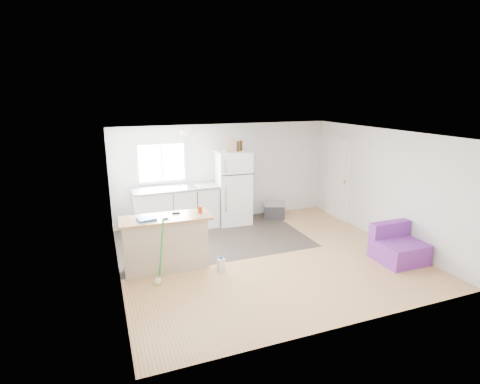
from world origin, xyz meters
name	(u,v)px	position (x,y,z in m)	size (l,w,h in m)	color
room	(267,197)	(0.00, 0.00, 1.20)	(5.51, 5.01, 2.41)	#AC7A48
vinyl_zone	(212,238)	(-0.73, 1.25, 0.00)	(4.05, 2.50, 0.00)	#302A24
window	(162,163)	(-1.55, 2.49, 1.55)	(1.18, 0.06, 0.98)	white
interior_door	(338,179)	(2.72, 1.55, 1.02)	(0.11, 0.92, 2.10)	white
ceiling_fixture	(188,132)	(-1.20, 1.20, 2.36)	(0.30, 0.30, 0.07)	white
kitchen_cabinets	(183,207)	(-1.16, 2.15, 0.52)	(2.29, 0.77, 1.31)	white
peninsula	(166,243)	(-1.92, 0.16, 0.50)	(1.63, 0.67, 0.99)	tan
refrigerator	(233,188)	(0.09, 2.11, 0.89)	(0.84, 0.80, 1.78)	white
cooler	(274,210)	(1.19, 2.06, 0.21)	(0.63, 0.53, 0.41)	#2F2F31
purple_seat	(398,248)	(2.28, -1.07, 0.25)	(0.85, 0.80, 0.69)	purple
cleaner_jug	(221,265)	(-1.03, -0.32, 0.12)	(0.15, 0.13, 0.28)	silver
mop	(159,270)	(-2.14, -0.36, 0.23)	(0.23, 0.33, 1.16)	green
red_cup	(200,210)	(-1.26, 0.17, 1.05)	(0.08, 0.08, 0.12)	#BC2D0B
blue_tray	(147,219)	(-2.23, 0.10, 1.01)	(0.30, 0.22, 0.04)	blue
tool_a	(176,213)	(-1.69, 0.28, 1.00)	(0.14, 0.05, 0.03)	black
tool_b	(165,219)	(-1.92, 0.03, 1.00)	(0.10, 0.04, 0.03)	black
cardboard_box	(231,145)	(0.00, 2.04, 1.93)	(0.20, 0.10, 0.30)	#9D8459
bottle_left	(238,146)	(0.18, 2.01, 1.91)	(0.07, 0.07, 0.25)	#38210A
bottle_right	(241,146)	(0.29, 2.11, 1.91)	(0.07, 0.07, 0.25)	#38210A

